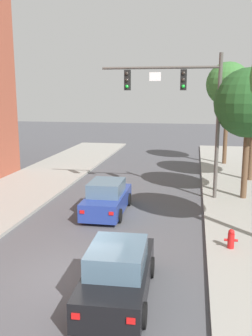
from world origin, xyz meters
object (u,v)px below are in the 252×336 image
(street_tree_farthest, at_px, (228,85))
(traffic_signal_mast, at_px, (185,100))
(fire_hydrant, at_px, (231,239))
(street_tree_second, at_px, (249,103))
(car_lead_blue, at_px, (107,198))
(car_following_black, at_px, (118,274))

(street_tree_farthest, bearing_deg, traffic_signal_mast, -106.04)
(fire_hydrant, xyz_separation_m, street_tree_second, (1.25, 6.97, 4.64))
(car_lead_blue, relative_size, fire_hydrant, 5.92)
(car_lead_blue, distance_m, street_tree_second, 8.71)
(fire_hydrant, distance_m, street_tree_second, 8.47)
(car_lead_blue, height_order, street_tree_second, street_tree_second)
(traffic_signal_mast, relative_size, street_tree_second, 1.10)
(street_tree_farthest, bearing_deg, car_following_black, -101.85)
(traffic_signal_mast, distance_m, fire_hydrant, 8.51)
(fire_hydrant, bearing_deg, street_tree_farthest, 86.80)
(traffic_signal_mast, relative_size, fire_hydrant, 10.42)
(traffic_signal_mast, height_order, car_following_black, traffic_signal_mast)
(street_tree_second, height_order, street_tree_farthest, street_tree_farthest)
(car_lead_blue, xyz_separation_m, fire_hydrant, (5.44, -3.58, -0.22))
(fire_hydrant, height_order, street_tree_farthest, street_tree_farthest)
(fire_hydrant, xyz_separation_m, street_tree_farthest, (0.95, 16.97, 5.76))
(car_lead_blue, relative_size, street_tree_farthest, 0.54)
(car_lead_blue, distance_m, car_following_black, 7.61)
(car_following_black, distance_m, street_tree_farthest, 21.89)
(car_following_black, distance_m, street_tree_second, 12.50)
(car_lead_blue, bearing_deg, street_tree_second, 26.90)
(traffic_signal_mast, xyz_separation_m, street_tree_second, (3.25, 0.24, -0.18))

